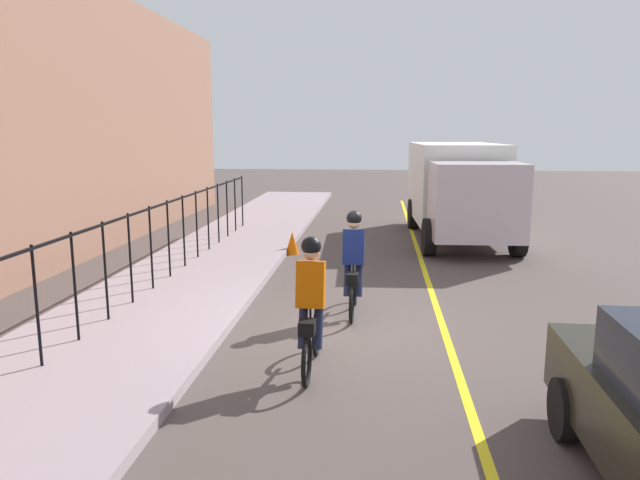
# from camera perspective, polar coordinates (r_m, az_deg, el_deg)

# --- Properties ---
(ground_plane) EXTENTS (80.00, 80.00, 0.00)m
(ground_plane) POSITION_cam_1_polar(r_m,az_deg,el_deg) (9.78, 2.38, -8.34)
(ground_plane) COLOR #4D423D
(lane_line_centre) EXTENTS (36.00, 0.12, 0.01)m
(lane_line_centre) POSITION_cam_1_polar(r_m,az_deg,el_deg) (9.82, 11.84, -8.44)
(lane_line_centre) COLOR yellow
(lane_line_centre) RESTS_ON ground
(sidewalk) EXTENTS (40.00, 3.20, 0.15)m
(sidewalk) POSITION_cam_1_polar(r_m,az_deg,el_deg) (10.49, -16.64, -7.03)
(sidewalk) COLOR gray
(sidewalk) RESTS_ON ground
(iron_fence) EXTENTS (16.45, 0.04, 1.60)m
(iron_fence) POSITION_cam_1_polar(r_m,az_deg,el_deg) (11.27, -16.93, 0.17)
(iron_fence) COLOR black
(iron_fence) RESTS_ON sidewalk
(cyclist_lead) EXTENTS (1.71, 0.36, 1.83)m
(cyclist_lead) POSITION_cam_1_polar(r_m,az_deg,el_deg) (7.73, -0.87, -6.36)
(cyclist_lead) COLOR black
(cyclist_lead) RESTS_ON ground
(cyclist_follow) EXTENTS (1.71, 0.36, 1.83)m
(cyclist_follow) POSITION_cam_1_polar(r_m,az_deg,el_deg) (10.14, 3.25, -2.30)
(cyclist_follow) COLOR black
(cyclist_follow) RESTS_ON ground
(box_truck_background) EXTENTS (6.79, 2.73, 2.78)m
(box_truck_background) POSITION_cam_1_polar(r_m,az_deg,el_deg) (17.84, 13.20, 5.04)
(box_truck_background) COLOR white
(box_truck_background) RESTS_ON ground
(traffic_cone_near) EXTENTS (0.36, 0.36, 0.58)m
(traffic_cone_near) POSITION_cam_1_polar(r_m,az_deg,el_deg) (15.37, -2.69, -0.27)
(traffic_cone_near) COLOR #E55B05
(traffic_cone_near) RESTS_ON ground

